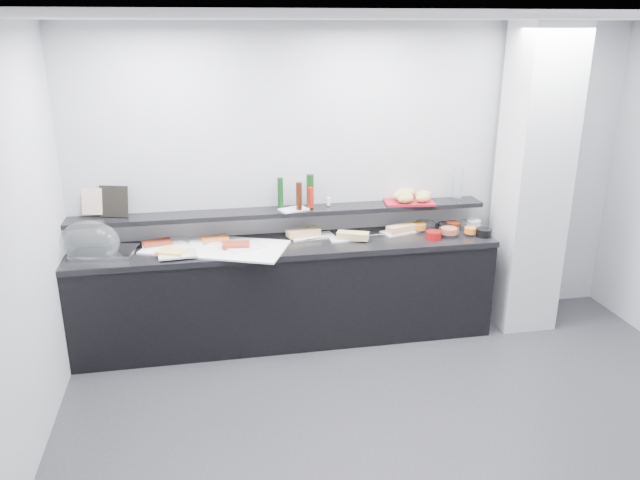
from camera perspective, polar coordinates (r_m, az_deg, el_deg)
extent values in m
plane|color=#2D2D30|center=(4.43, 9.73, -18.20)|extent=(5.00, 5.00, 0.00)
cube|color=#A9ABB1|center=(5.60, 3.49, 5.49)|extent=(5.00, 0.02, 2.70)
plane|color=white|center=(3.54, 12.30, 19.23)|extent=(5.00, 5.00, 0.00)
cube|color=silver|center=(5.84, 18.85, 5.05)|extent=(0.50, 0.50, 2.70)
cube|color=black|center=(5.49, -3.06, -4.99)|extent=(3.60, 0.60, 0.85)
cube|color=black|center=(5.33, -3.14, -0.57)|extent=(3.62, 0.62, 0.05)
cube|color=black|center=(5.41, -3.44, 2.59)|extent=(3.60, 0.25, 0.04)
cube|color=#ADAFB4|center=(5.34, -19.09, -1.06)|extent=(0.54, 0.41, 0.04)
ellipsoid|color=white|center=(5.31, -20.30, -0.14)|extent=(0.56, 0.44, 0.34)
cube|color=white|center=(5.27, -9.51, -0.66)|extent=(1.27, 0.94, 0.01)
cube|color=white|center=(5.42, -14.15, -0.26)|extent=(0.38, 0.28, 0.01)
cube|color=maroon|center=(5.38, -14.64, -0.22)|extent=(0.26, 0.20, 0.02)
cube|color=white|center=(5.41, -10.26, -0.02)|extent=(0.30, 0.25, 0.01)
cube|color=orange|center=(5.38, -9.59, 0.15)|extent=(0.24, 0.18, 0.02)
cube|color=silver|center=(5.12, -12.89, -1.29)|extent=(0.32, 0.23, 0.01)
cube|color=#F6CF60|center=(5.14, -13.42, -1.03)|extent=(0.26, 0.22, 0.02)
cube|color=white|center=(5.20, -6.83, -0.63)|extent=(0.36, 0.30, 0.01)
cube|color=maroon|center=(5.21, -7.69, -0.40)|extent=(0.24, 0.16, 0.02)
cube|color=silver|center=(5.46, -0.73, 0.33)|extent=(0.40, 0.21, 0.01)
cube|color=#DBB873|center=(5.45, -1.53, 0.71)|extent=(0.31, 0.18, 0.06)
cylinder|color=#ACAFB3|center=(5.38, -0.65, 0.15)|extent=(0.16, 0.04, 0.01)
cube|color=white|center=(5.40, 2.60, 0.10)|extent=(0.32, 0.14, 0.01)
cube|color=tan|center=(5.37, 3.02, 0.40)|extent=(0.29, 0.20, 0.06)
cylinder|color=#BABCC1|center=(5.33, 2.64, -0.06)|extent=(0.16, 0.05, 0.01)
cube|color=white|center=(5.65, 7.52, 0.80)|extent=(0.41, 0.27, 0.01)
cube|color=#DFAB75|center=(5.60, 7.46, 1.06)|extent=(0.29, 0.18, 0.06)
cylinder|color=silver|center=(5.49, 5.28, 0.48)|extent=(0.16, 0.02, 0.01)
cylinder|color=white|center=(5.74, 9.59, 1.28)|extent=(0.23, 0.23, 0.07)
cylinder|color=orange|center=(5.68, 9.03, 1.25)|extent=(0.13, 0.13, 0.05)
cylinder|color=black|center=(5.74, 11.36, 1.19)|extent=(0.15, 0.15, 0.07)
cylinder|color=#581D0C|center=(5.77, 12.08, 1.36)|extent=(0.16, 0.16, 0.05)
cylinder|color=white|center=(5.82, 13.51, 1.27)|extent=(0.23, 0.23, 0.07)
cylinder|color=white|center=(5.89, 13.87, 1.57)|extent=(0.14, 0.14, 0.05)
cylinder|color=maroon|center=(5.50, 10.36, 0.44)|extent=(0.18, 0.18, 0.07)
cylinder|color=#51120B|center=(5.50, 10.51, 0.58)|extent=(0.13, 0.13, 0.05)
cylinder|color=silver|center=(5.60, 11.71, 0.70)|extent=(0.20, 0.20, 0.07)
cylinder|color=#CB5531|center=(5.60, 11.72, 0.84)|extent=(0.17, 0.17, 0.05)
cylinder|color=black|center=(5.66, 14.76, 0.66)|extent=(0.18, 0.18, 0.07)
cylinder|color=orange|center=(5.65, 13.57, 0.86)|extent=(0.10, 0.10, 0.05)
cube|color=black|center=(5.44, -18.34, 3.36)|extent=(0.25, 0.14, 0.26)
cube|color=#C8A790|center=(5.49, -19.95, 3.33)|extent=(0.21, 0.09, 0.22)
cube|color=white|center=(5.39, -2.43, 2.82)|extent=(0.27, 0.22, 0.01)
cylinder|color=#0E3413|center=(5.41, -3.64, 4.37)|extent=(0.05, 0.05, 0.26)
cylinder|color=#39140A|center=(5.33, -1.93, 4.04)|extent=(0.07, 0.07, 0.24)
cylinder|color=#0E3410|center=(5.43, -0.91, 4.58)|extent=(0.08, 0.08, 0.28)
cylinder|color=#B1170C|center=(5.39, -0.86, 3.91)|extent=(0.06, 0.06, 0.18)
cylinder|color=white|center=(5.48, 0.79, 3.56)|extent=(0.03, 0.03, 0.07)
cylinder|color=silver|center=(5.47, -0.91, 3.53)|extent=(0.03, 0.03, 0.07)
cube|color=maroon|center=(5.67, 8.07, 3.51)|extent=(0.46, 0.35, 0.02)
ellipsoid|color=tan|center=(5.65, 7.38, 4.04)|extent=(0.17, 0.13, 0.08)
ellipsoid|color=tan|center=(5.74, 7.62, 4.27)|extent=(0.16, 0.13, 0.08)
ellipsoid|color=tan|center=(5.75, 8.07, 4.26)|extent=(0.17, 0.15, 0.08)
ellipsoid|color=#B18043|center=(5.57, 7.73, 3.80)|extent=(0.17, 0.14, 0.08)
ellipsoid|color=tan|center=(5.56, 7.86, 3.76)|extent=(0.17, 0.13, 0.08)
ellipsoid|color=tan|center=(5.61, 9.40, 3.82)|extent=(0.17, 0.13, 0.08)
ellipsoid|color=tan|center=(5.62, 7.92, 3.93)|extent=(0.16, 0.13, 0.08)
ellipsoid|color=tan|center=(5.71, 9.45, 4.09)|extent=(0.15, 0.10, 0.08)
cylinder|color=silver|center=(5.80, 12.48, 5.03)|extent=(0.12, 0.12, 0.30)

